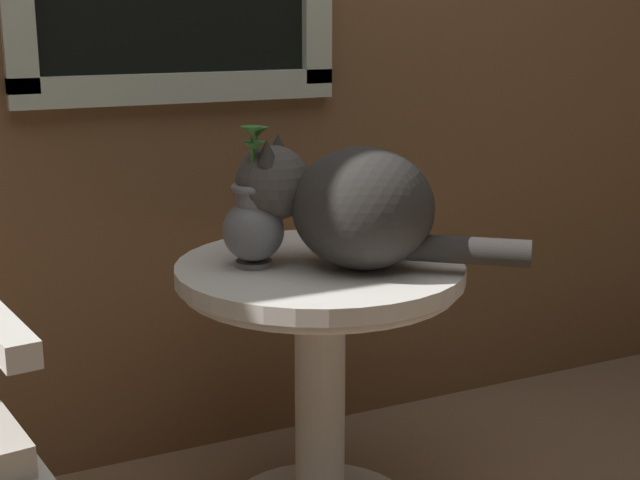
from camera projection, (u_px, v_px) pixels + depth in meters
wicker_side_table at (320, 342)px, 1.95m from camera, size 0.61×0.61×0.61m
cat at (350, 205)px, 1.85m from camera, size 0.51×0.43×0.27m
pewter_vase_with_ivy at (253, 223)px, 1.86m from camera, size 0.13×0.13×0.29m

